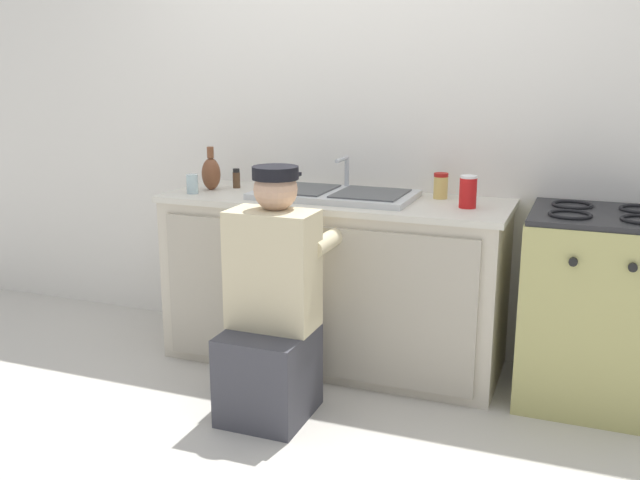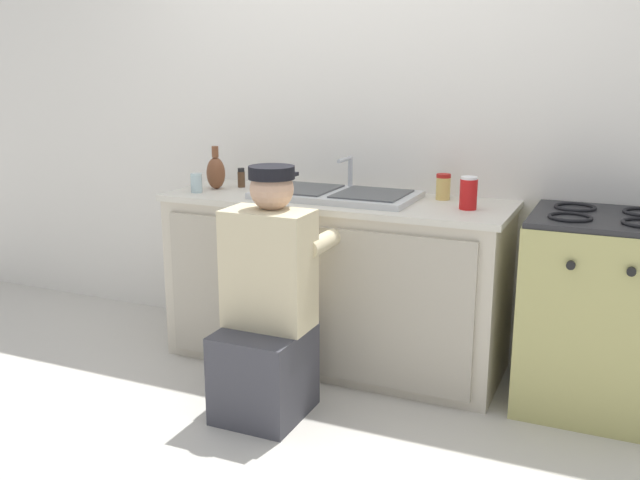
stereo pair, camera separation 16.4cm
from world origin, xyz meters
name	(u,v)px [view 2 (the right image)]	position (x,y,z in m)	size (l,w,h in m)	color
ground_plane	(312,381)	(0.00, 0.00, 0.00)	(12.00, 12.00, 0.00)	beige
back_wall	(362,117)	(0.00, 0.65, 1.25)	(6.00, 0.10, 2.50)	silver
counter_cabinet	(335,284)	(0.00, 0.29, 0.42)	(1.71, 0.62, 0.84)	beige
countertop	(336,201)	(0.00, 0.30, 0.86)	(1.75, 0.62, 0.03)	beige
sink_double_basin	(336,194)	(0.00, 0.30, 0.89)	(0.80, 0.44, 0.19)	silver
stove_range	(599,313)	(1.28, 0.30, 0.45)	(0.65, 0.62, 0.90)	tan
plumber_person	(267,314)	(-0.05, -0.35, 0.46)	(0.42, 0.61, 1.10)	#3F3F47
soda_cup_red	(468,193)	(0.67, 0.28, 0.95)	(0.08, 0.08, 0.15)	red
vase_decorative	(216,172)	(-0.69, 0.28, 0.96)	(0.10, 0.10, 0.23)	brown
condiment_jar	(443,187)	(0.50, 0.47, 0.94)	(0.07, 0.07, 0.13)	#DBB760
spice_bottle_pepper	(241,178)	(-0.60, 0.38, 0.92)	(0.04, 0.04, 0.10)	#513823
water_glass	(196,183)	(-0.73, 0.15, 0.92)	(0.06, 0.06, 0.10)	#ADC6CC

